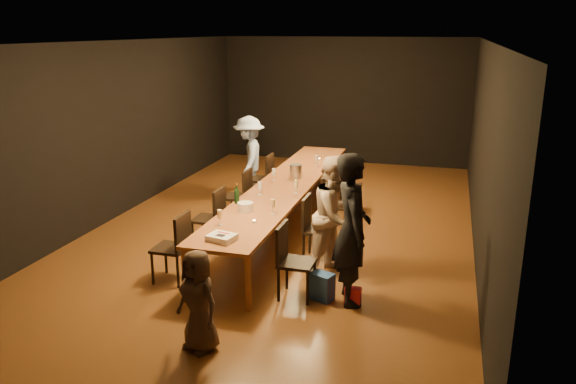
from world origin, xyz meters
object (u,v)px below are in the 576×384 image
(woman_tan, at_px, (336,216))
(champagne_bottle, at_px, (237,193))
(table, at_px, (285,186))
(birthday_cake, at_px, (222,237))
(man_blue, at_px, (249,158))
(chair_left_2, at_px, (237,196))
(chair_left_1, at_px, (208,218))
(child, at_px, (198,301))
(ice_bucket, at_px, (296,171))
(chair_right_0, at_px, (297,262))
(chair_right_3, at_px, (349,185))
(chair_right_2, at_px, (336,204))
(woman_birthday, at_px, (352,229))
(chair_right_1, at_px, (319,229))
(plate_stack, at_px, (245,207))
(chair_left_3, at_px, (260,178))
(chair_left_0, at_px, (171,247))

(woman_tan, relative_size, champagne_bottle, 5.23)
(table, xyz_separation_m, birthday_cake, (-0.01, -2.66, 0.08))
(man_blue, bearing_deg, chair_left_2, -4.11)
(chair_left_1, distance_m, woman_tan, 2.06)
(child, xyz_separation_m, ice_bucket, (-0.13, 4.22, 0.32))
(chair_right_0, distance_m, chair_right_3, 3.60)
(chair_right_2, distance_m, woman_birthday, 2.45)
(table, height_order, chair_right_1, chair_right_1)
(chair_left_1, relative_size, man_blue, 0.58)
(chair_right_1, xyz_separation_m, plate_stack, (-0.98, -0.33, 0.35))
(chair_left_3, distance_m, champagne_bottle, 2.52)
(man_blue, relative_size, child, 1.48)
(man_blue, distance_m, birthday_cake, 4.26)
(chair_right_2, distance_m, ice_bucket, 0.98)
(chair_left_0, bearing_deg, champagne_bottle, -22.26)
(child, xyz_separation_m, champagne_bottle, (-0.56, 2.57, 0.36))
(woman_birthday, distance_m, child, 2.01)
(chair_right_1, height_order, ice_bucket, ice_bucket)
(chair_right_3, xyz_separation_m, chair_left_0, (-1.70, -3.60, 0.00))
(chair_right_1, distance_m, champagne_bottle, 1.30)
(plate_stack, height_order, champagne_bottle, champagne_bottle)
(chair_right_2, xyz_separation_m, ice_bucket, (-0.79, 0.42, 0.40))
(chair_right_2, bearing_deg, chair_right_3, 180.00)
(chair_left_3, xyz_separation_m, champagne_bottle, (0.48, -2.43, 0.44))
(chair_right_1, height_order, chair_left_1, same)
(table, distance_m, ice_bucket, 0.46)
(chair_right_2, xyz_separation_m, plate_stack, (-0.98, -1.53, 0.35))
(chair_left_0, distance_m, birthday_cake, 0.93)
(chair_left_3, relative_size, man_blue, 0.58)
(chair_right_2, distance_m, chair_left_3, 2.08)
(chair_right_0, xyz_separation_m, chair_left_1, (-1.70, 1.20, 0.00))
(chair_right_2, bearing_deg, man_blue, -125.77)
(chair_left_2, xyz_separation_m, woman_birthday, (2.35, -2.31, 0.46))
(plate_stack, xyz_separation_m, champagne_bottle, (-0.24, 0.30, 0.09))
(birthday_cake, bearing_deg, chair_left_2, 119.29)
(chair_right_0, xyz_separation_m, chair_left_0, (-1.70, 0.00, 0.00))
(chair_right_2, xyz_separation_m, champagne_bottle, (-1.22, -1.23, 0.44))
(chair_right_1, distance_m, chair_right_2, 1.20)
(table, distance_m, chair_left_2, 0.88)
(chair_left_2, height_order, man_blue, man_blue)
(woman_birthday, relative_size, woman_tan, 1.14)
(table, bearing_deg, birthday_cake, -90.32)
(chair_right_0, distance_m, chair_left_0, 1.70)
(man_blue, relative_size, plate_stack, 7.28)
(chair_right_0, bearing_deg, plate_stack, -131.52)
(chair_right_1, relative_size, plate_stack, 4.24)
(table, distance_m, plate_stack, 1.54)
(woman_birthday, bearing_deg, chair_left_3, 14.50)
(chair_left_0, relative_size, plate_stack, 4.24)
(child, bearing_deg, woman_birthday, 73.09)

